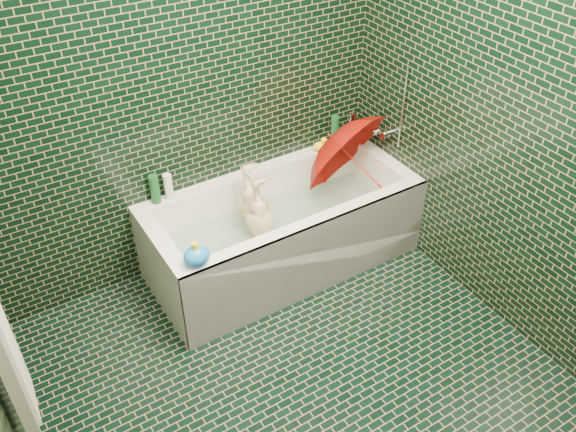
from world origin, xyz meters
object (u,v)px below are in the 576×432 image
umbrella (358,164)px  bath_toy (197,256)px  rubber_duck (320,145)px  child (262,232)px  bathtub (284,238)px

umbrella → bath_toy: bearing=-175.4°
rubber_duck → child: bearing=-147.2°
child → rubber_duck: (0.63, 0.29, 0.28)m
umbrella → rubber_duck: (-0.07, 0.32, -0.00)m
bathtub → child: size_ratio=1.88×
bathtub → rubber_duck: bearing=33.0°
umbrella → bath_toy: umbrella is taller
bathtub → umbrella: bearing=-0.6°
child → bath_toy: bearing=-50.1°
bathtub → umbrella: umbrella is taller
rubber_duck → bathtub: bearing=-139.0°
bathtub → umbrella: (0.56, -0.01, 0.38)m
bathtub → rubber_duck: rubber_duck is taller
umbrella → rubber_duck: umbrella is taller
umbrella → bath_toy: 1.30m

